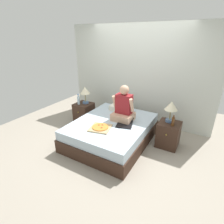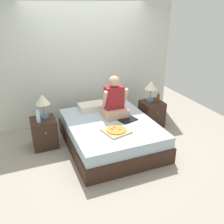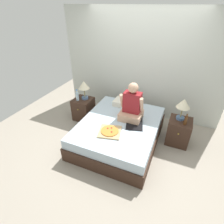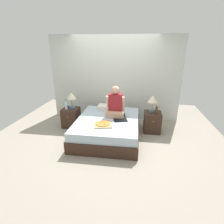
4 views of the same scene
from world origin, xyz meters
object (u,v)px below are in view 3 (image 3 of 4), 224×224
(lamp_on_left_nightstand, at_px, (84,86))
(pizza_box, at_px, (110,131))
(bed, at_px, (119,131))
(laptop, at_px, (134,124))
(nightstand_left, at_px, (84,109))
(nightstand_right, at_px, (178,131))
(beer_bottle, at_px, (186,120))
(person_seated, at_px, (132,106))
(water_bottle, at_px, (77,96))
(lamp_on_right_nightstand, at_px, (183,105))

(lamp_on_left_nightstand, relative_size, pizza_box, 0.94)
(bed, relative_size, laptop, 3.98)
(nightstand_left, relative_size, nightstand_right, 1.00)
(nightstand_left, distance_m, beer_bottle, 2.37)
(person_seated, bearing_deg, water_bottle, 174.41)
(nightstand_left, bearing_deg, lamp_on_right_nightstand, 1.28)
(nightstand_right, bearing_deg, laptop, -152.42)
(nightstand_left, xyz_separation_m, pizza_box, (1.08, -0.82, 0.23))
(nightstand_right, relative_size, person_seated, 0.70)
(lamp_on_right_nightstand, bearing_deg, bed, -155.92)
(laptop, bearing_deg, nightstand_right, 27.58)
(lamp_on_left_nightstand, distance_m, water_bottle, 0.28)
(pizza_box, bearing_deg, person_seated, 70.11)
(water_bottle, distance_m, lamp_on_right_nightstand, 2.33)
(bed, xyz_separation_m, nightstand_right, (1.13, 0.44, 0.03))
(nightstand_left, relative_size, person_seated, 0.70)
(nightstand_right, height_order, person_seated, person_seated)
(person_seated, bearing_deg, beer_bottle, 6.88)
(water_bottle, height_order, laptop, water_bottle)
(bed, bearing_deg, laptop, 1.87)
(water_bottle, height_order, lamp_on_right_nightstand, lamp_on_right_nightstand)
(laptop, height_order, pizza_box, laptop)
(beer_bottle, bearing_deg, nightstand_left, 177.55)
(lamp_on_left_nightstand, height_order, beer_bottle, lamp_on_left_nightstand)
(lamp_on_right_nightstand, height_order, person_seated, person_seated)
(laptop, bearing_deg, water_bottle, 167.25)
(water_bottle, distance_m, laptop, 1.56)
(lamp_on_right_nightstand, relative_size, pizza_box, 0.94)
(beer_bottle, bearing_deg, laptop, -159.66)
(water_bottle, height_order, person_seated, person_seated)
(nightstand_left, height_order, laptop, laptop)
(lamp_on_left_nightstand, height_order, laptop, lamp_on_left_nightstand)
(nightstand_left, height_order, pizza_box, nightstand_left)
(bed, bearing_deg, lamp_on_left_nightstand, 155.73)
(person_seated, relative_size, pizza_box, 1.62)
(nightstand_left, xyz_separation_m, person_seated, (1.30, -0.23, 0.50))
(laptop, bearing_deg, lamp_on_right_nightstand, 31.15)
(nightstand_right, bearing_deg, beer_bottle, -54.99)
(lamp_on_left_nightstand, xyz_separation_m, person_seated, (1.26, -0.28, -0.10))
(laptop, bearing_deg, bed, -178.13)
(lamp_on_right_nightstand, height_order, laptop, lamp_on_right_nightstand)
(water_bottle, distance_m, nightstand_right, 2.38)
(water_bottle, relative_size, lamp_on_right_nightstand, 0.61)
(lamp_on_left_nightstand, distance_m, beer_bottle, 2.32)
(nightstand_right, bearing_deg, pizza_box, -145.16)
(bed, xyz_separation_m, beer_bottle, (1.20, 0.34, 0.40))
(lamp_on_right_nightstand, bearing_deg, nightstand_right, -59.07)
(pizza_box, bearing_deg, water_bottle, 147.77)
(lamp_on_left_nightstand, xyz_separation_m, laptop, (1.40, -0.48, -0.37))
(nightstand_left, height_order, nightstand_right, same)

